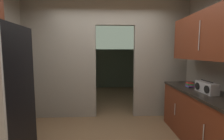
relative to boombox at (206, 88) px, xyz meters
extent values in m
cube|color=#9E998C|center=(-2.61, 1.38, 0.38)|extent=(1.64, 0.12, 2.72)
cube|color=#9E998C|center=(-0.27, 1.38, 0.38)|extent=(1.25, 0.12, 2.72)
cube|color=#9E998C|center=(-1.34, 1.38, 1.45)|extent=(0.90, 0.12, 0.57)
cube|color=slate|center=(-1.54, 4.63, 0.38)|extent=(3.78, 0.10, 2.72)
cube|color=slate|center=(-3.38, 3.00, 0.38)|extent=(0.10, 3.25, 2.72)
cube|color=slate|center=(0.30, 3.00, 0.38)|extent=(0.10, 3.25, 2.72)
cube|color=maroon|center=(0.03, 0.02, -0.55)|extent=(0.60, 2.02, 0.85)
cube|color=black|center=(0.03, 0.02, -0.10)|extent=(0.64, 2.02, 0.04)
cylinder|color=#B7BABC|center=(-0.28, -0.43, -0.51)|extent=(0.01, 0.01, 0.22)
cylinder|color=#B7BABC|center=(-0.28, 0.46, -0.51)|extent=(0.01, 0.01, 0.22)
cube|color=maroon|center=(0.03, 0.02, 0.80)|extent=(0.34, 1.81, 0.75)
cylinder|color=#B7BABC|center=(-0.15, 0.02, 0.80)|extent=(0.01, 0.01, 0.45)
cube|color=#B2B2B7|center=(0.00, 0.00, 0.00)|extent=(0.14, 0.41, 0.17)
cylinder|color=#262626|center=(0.00, 0.00, 0.10)|extent=(0.02, 0.29, 0.02)
cylinder|color=black|center=(-0.07, -0.12, 0.00)|extent=(0.01, 0.12, 0.12)
cylinder|color=black|center=(-0.07, 0.12, 0.00)|extent=(0.01, 0.12, 0.12)
cube|color=#2D609E|center=(-0.03, 0.44, -0.08)|extent=(0.10, 0.12, 0.01)
cube|color=#8C3893|center=(-0.02, 0.44, -0.06)|extent=(0.12, 0.16, 0.02)
cube|color=#388C47|center=(-0.04, 0.43, -0.03)|extent=(0.11, 0.13, 0.03)
cube|color=red|center=(-0.03, 0.44, -0.01)|extent=(0.10, 0.13, 0.02)
camera|label=1|loc=(-1.57, -2.42, 0.54)|focal=26.04mm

